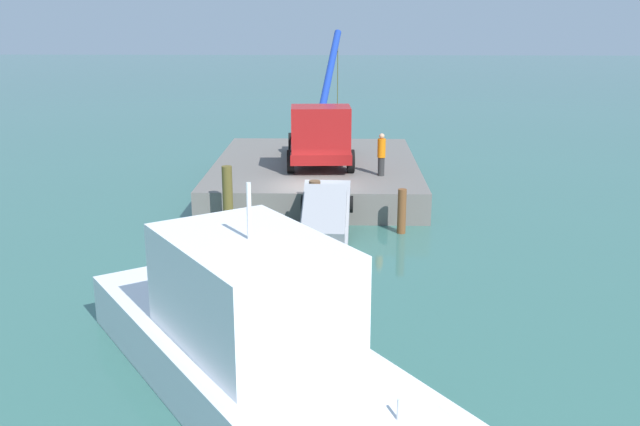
{
  "coord_description": "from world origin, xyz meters",
  "views": [
    {
      "loc": [
        27.8,
        1.04,
        8.17
      ],
      "look_at": [
        1.98,
        0.37,
        0.76
      ],
      "focal_mm": 40.52,
      "sensor_mm": 36.0,
      "label": 1
    }
  ],
  "objects_px": {
    "salvaged_car": "(325,224)",
    "moored_yacht": "(314,422)",
    "crane_truck": "(320,135)",
    "dock_worker": "(381,154)"
  },
  "relations": [
    {
      "from": "crane_truck",
      "to": "moored_yacht",
      "type": "bearing_deg",
      "value": 1.1
    },
    {
      "from": "crane_truck",
      "to": "dock_worker",
      "type": "relative_size",
      "value": 5.5
    },
    {
      "from": "crane_truck",
      "to": "salvaged_car",
      "type": "distance_m",
      "value": 7.45
    },
    {
      "from": "crane_truck",
      "to": "moored_yacht",
      "type": "height_order",
      "value": "crane_truck"
    },
    {
      "from": "salvaged_car",
      "to": "moored_yacht",
      "type": "relative_size",
      "value": 0.31
    },
    {
      "from": "salvaged_car",
      "to": "moored_yacht",
      "type": "height_order",
      "value": "moored_yacht"
    },
    {
      "from": "dock_worker",
      "to": "moored_yacht",
      "type": "relative_size",
      "value": 0.13
    },
    {
      "from": "moored_yacht",
      "to": "crane_truck",
      "type": "bearing_deg",
      "value": -178.9
    },
    {
      "from": "salvaged_car",
      "to": "dock_worker",
      "type": "bearing_deg",
      "value": 156.66
    },
    {
      "from": "dock_worker",
      "to": "salvaged_car",
      "type": "height_order",
      "value": "dock_worker"
    }
  ]
}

